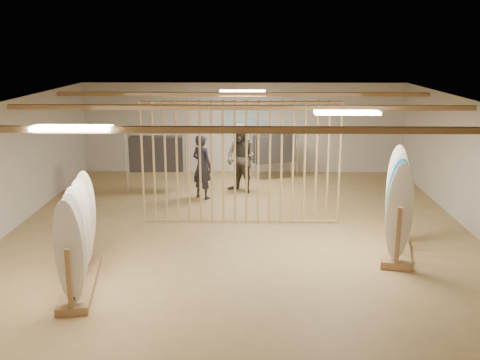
{
  "coord_description": "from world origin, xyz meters",
  "views": [
    {
      "loc": [
        0.22,
        -11.4,
        4.01
      ],
      "look_at": [
        0.0,
        0.0,
        1.2
      ],
      "focal_mm": 42.0,
      "sensor_mm": 36.0,
      "label": 1
    }
  ],
  "objects_px": {
    "clothing_rack_a": "(156,154)",
    "shopper_b": "(241,154)",
    "clothing_rack_b": "(274,149)",
    "shopper_a": "(202,162)",
    "rack_left": "(78,252)",
    "rack_right": "(397,222)"
  },
  "relations": [
    {
      "from": "clothing_rack_a",
      "to": "shopper_b",
      "type": "distance_m",
      "value": 2.29
    },
    {
      "from": "shopper_b",
      "to": "clothing_rack_b",
      "type": "bearing_deg",
      "value": 99.66
    },
    {
      "from": "shopper_a",
      "to": "rack_left",
      "type": "bearing_deg",
      "value": 111.98
    },
    {
      "from": "rack_left",
      "to": "rack_right",
      "type": "xyz_separation_m",
      "value": [
        5.67,
        1.57,
        0.06
      ]
    },
    {
      "from": "rack_left",
      "to": "shopper_b",
      "type": "bearing_deg",
      "value": 57.72
    },
    {
      "from": "clothing_rack_b",
      "to": "shopper_a",
      "type": "xyz_separation_m",
      "value": [
        -1.96,
        -2.12,
        0.03
      ]
    },
    {
      "from": "rack_right",
      "to": "shopper_b",
      "type": "relative_size",
      "value": 0.92
    },
    {
      "from": "rack_left",
      "to": "shopper_a",
      "type": "relative_size",
      "value": 1.17
    },
    {
      "from": "shopper_a",
      "to": "rack_right",
      "type": "bearing_deg",
      "value": 173.69
    },
    {
      "from": "rack_right",
      "to": "shopper_b",
      "type": "xyz_separation_m",
      "value": [
        -3.07,
        4.59,
        0.41
      ]
    },
    {
      "from": "rack_right",
      "to": "rack_left",
      "type": "bearing_deg",
      "value": -151.61
    },
    {
      "from": "rack_right",
      "to": "clothing_rack_a",
      "type": "bearing_deg",
      "value": 152.53
    },
    {
      "from": "rack_left",
      "to": "clothing_rack_b",
      "type": "distance_m",
      "value": 8.46
    },
    {
      "from": "rack_right",
      "to": "clothing_rack_a",
      "type": "height_order",
      "value": "rack_right"
    },
    {
      "from": "rack_right",
      "to": "shopper_a",
      "type": "xyz_separation_m",
      "value": [
        -4.08,
        3.98,
        0.3
      ]
    },
    {
      "from": "shopper_a",
      "to": "clothing_rack_b",
      "type": "bearing_deg",
      "value": -94.75
    },
    {
      "from": "clothing_rack_b",
      "to": "rack_right",
      "type": "bearing_deg",
      "value": -92.6
    },
    {
      "from": "clothing_rack_a",
      "to": "shopper_a",
      "type": "bearing_deg",
      "value": -27.96
    },
    {
      "from": "shopper_b",
      "to": "shopper_a",
      "type": "bearing_deg",
      "value": -107.25
    },
    {
      "from": "clothing_rack_b",
      "to": "rack_left",
      "type": "bearing_deg",
      "value": -136.58
    },
    {
      "from": "rack_right",
      "to": "shopper_b",
      "type": "height_order",
      "value": "shopper_b"
    },
    {
      "from": "shopper_a",
      "to": "shopper_b",
      "type": "relative_size",
      "value": 0.9
    }
  ]
}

